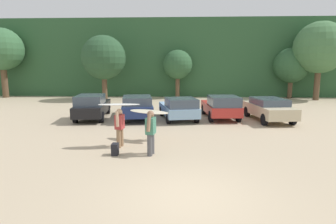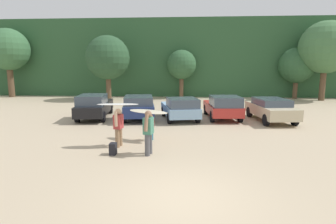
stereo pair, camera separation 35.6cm
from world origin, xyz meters
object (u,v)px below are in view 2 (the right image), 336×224
Objects in this scene: parked_car_sky_blue at (180,108)px; person_child at (151,126)px; parked_car_navy at (139,106)px; backpack_dropped at (113,149)px; surfboard_white at (118,104)px; surfboard_cream at (148,112)px; parked_car_black at (94,106)px; person_companion at (148,130)px; parked_car_champagne at (271,109)px; parked_car_red at (223,107)px; person_adult at (118,125)px.

parked_car_sky_blue is 5.13m from person_child.
backpack_dropped is (0.29, -7.44, -0.59)m from parked_car_navy.
parked_car_sky_blue is 7.56m from backpack_dropped.
person_child is 0.68× the size of surfboard_white.
surfboard_white is 1.66m from surfboard_cream.
person_companion reaches higher than parked_car_black.
surfboard_white is at bearing 120.55° from parked_car_champagne.
parked_car_sky_blue is 2.41× the size of surfboard_white.
surfboard_cream is at bearing -139.17° from surfboard_white.
person_child is at bearing 61.13° from backpack_dropped.
parked_car_sky_blue is 2.48× the size of person_companion.
person_companion is at bearing 149.23° from parked_car_red.
surfboard_white is (-2.42, -6.08, 1.05)m from parked_car_sky_blue.
parked_car_navy reaches higher than person_child.
parked_car_navy is at bearing -66.76° from person_companion.
person_adult is (0.26, -6.35, 0.10)m from parked_car_navy.
person_child is at bearing -173.64° from parked_car_navy.
person_child is (-6.74, -5.08, -0.08)m from parked_car_champagne.
person_companion is (1.67, -7.36, 0.16)m from parked_car_navy.
person_companion is at bearing 124.28° from surfboard_cream.
parked_car_red reaches higher than parked_car_navy.
surfboard_white reaches higher than person_adult.
parked_car_champagne is at bearing -101.75° from parked_car_sky_blue.
parked_car_red is at bearing 73.97° from parked_car_champagne.
person_adult reaches higher than surfboard_cream.
surfboard_white is at bearing 145.67° from parked_car_sky_blue.
person_companion reaches higher than surfboard_cream.
parked_car_sky_blue is at bearing -99.53° from parked_car_black.
parked_car_sky_blue is (5.58, -0.21, -0.05)m from parked_car_black.
person_companion is at bearing 139.30° from surfboard_white.
surfboard_white is (-1.23, -1.09, 1.13)m from person_child.
person_companion is 0.83× the size of surfboard_cream.
parked_car_navy is 10.95× the size of backpack_dropped.
parked_car_black is 2.79× the size of surfboard_white.
parked_car_sky_blue is 2.74m from parked_car_red.
parked_car_sky_blue reaches higher than parked_car_champagne.
person_adult is at bearing 145.63° from parked_car_sky_blue.
person_adult is 0.94× the size of person_companion.
person_adult is 1.35× the size of person_child.
parked_car_navy is (2.90, 0.07, 0.00)m from parked_car_black.
parked_car_black is 4.10× the size of person_child.
parked_car_red is at bearing -95.16° from parked_car_black.
parked_car_navy is 4.10× the size of person_child.
parked_car_red is 6.75m from person_child.
parked_car_sky_blue is at bearing 96.32° from parked_car_red.
surfboard_cream reaches higher than backpack_dropped.
person_companion is at bearing 154.97° from person_adult.
person_adult is (3.15, -6.28, 0.11)m from parked_car_black.
parked_car_red is 8.46m from person_companion.
parked_car_navy is 7.55m from person_companion.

